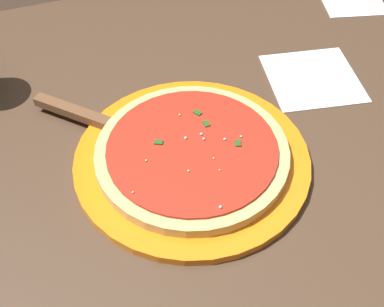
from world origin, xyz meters
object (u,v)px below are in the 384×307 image
(serving_plate, at_px, (192,160))
(pizza_server, at_px, (95,120))
(pizza, at_px, (192,152))
(napkin_loose_left, at_px, (313,78))

(serving_plate, height_order, pizza_server, pizza_server)
(serving_plate, bearing_deg, pizza_server, 134.88)
(serving_plate, distance_m, pizza_server, 0.16)
(pizza, bearing_deg, pizza_server, 134.88)
(pizza_server, relative_size, napkin_loose_left, 1.27)
(serving_plate, height_order, pizza, pizza)
(serving_plate, relative_size, pizza, 1.23)
(serving_plate, relative_size, pizza_server, 1.78)
(pizza_server, bearing_deg, serving_plate, -45.12)
(pizza_server, bearing_deg, napkin_loose_left, -0.65)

